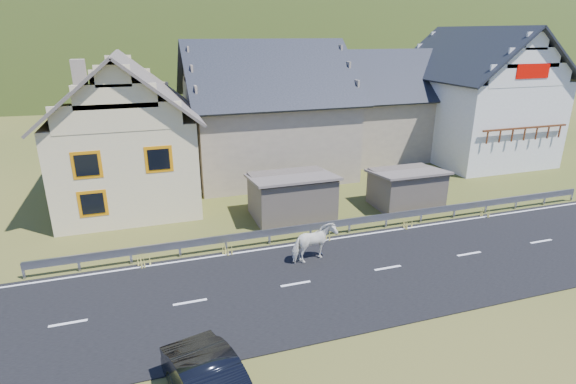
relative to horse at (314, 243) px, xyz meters
name	(u,v)px	position (x,y,z in m)	size (l,w,h in m)	color
ground	(388,269)	(2.66, -1.56, -0.85)	(160.00, 160.00, 0.00)	#2D3E13
road	(388,268)	(2.66, -1.56, -0.83)	(60.00, 7.00, 0.04)	black
lane_markings	(388,268)	(2.66, -1.56, -0.80)	(60.00, 6.60, 0.01)	silver
guardrail	(350,222)	(2.66, 2.13, -0.28)	(28.10, 0.09, 0.75)	#93969B
shed_left	(292,197)	(0.66, 4.94, 0.25)	(4.30, 3.30, 2.40)	brown
shed_right	(406,189)	(7.16, 4.44, 0.15)	(3.80, 2.90, 2.20)	brown
house_cream	(123,124)	(-7.35, 10.44, 3.51)	(7.80, 9.80, 8.30)	beige
house_stone_a	(266,104)	(1.66, 13.44, 3.79)	(10.80, 9.80, 8.90)	gray
house_stone_b	(383,99)	(11.66, 15.44, 3.39)	(9.80, 8.80, 8.10)	gray
house_white	(475,90)	(17.66, 12.44, 4.21)	(8.80, 10.80, 9.70)	white
mountain	(176,105)	(7.66, 178.44, -20.85)	(440.00, 280.00, 260.00)	#203111
horse	(314,243)	(0.00, 0.00, 0.00)	(1.91, 0.87, 1.61)	white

